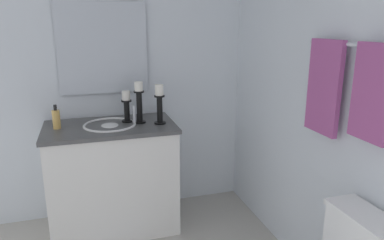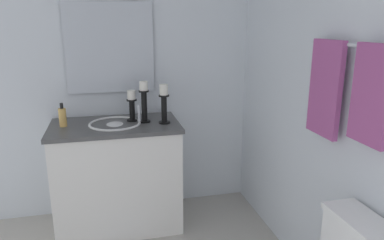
# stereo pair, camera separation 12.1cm
# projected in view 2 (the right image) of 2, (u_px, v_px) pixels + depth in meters

# --- Properties ---
(wall_back) EXTENTS (2.53, 0.04, 2.45)m
(wall_back) POSITION_uv_depth(u_px,v_px,m) (329.00, 94.00, 2.06)
(wall_back) COLOR silver
(wall_back) RESTS_ON ground
(wall_left) EXTENTS (0.04, 2.47, 2.45)m
(wall_left) POSITION_uv_depth(u_px,v_px,m) (107.00, 72.00, 2.97)
(wall_left) COLOR silver
(wall_left) RESTS_ON ground
(vanity_cabinet) EXTENTS (0.58, 0.99, 0.87)m
(vanity_cabinet) POSITION_uv_depth(u_px,v_px,m) (118.00, 176.00, 2.88)
(vanity_cabinet) COLOR white
(vanity_cabinet) RESTS_ON ground
(sink_basin) EXTENTS (0.40, 0.40, 0.24)m
(sink_basin) POSITION_uv_depth(u_px,v_px,m) (115.00, 129.00, 2.78)
(sink_basin) COLOR white
(sink_basin) RESTS_ON vanity_cabinet
(mirror) EXTENTS (0.02, 0.70, 0.72)m
(mirror) POSITION_uv_depth(u_px,v_px,m) (110.00, 48.00, 2.88)
(mirror) COLOR silver
(candle_holder_tall) EXTENTS (0.09, 0.09, 0.31)m
(candle_holder_tall) POSITION_uv_depth(u_px,v_px,m) (164.00, 103.00, 2.75)
(candle_holder_tall) COLOR black
(candle_holder_tall) RESTS_ON vanity_cabinet
(candle_holder_short) EXTENTS (0.09, 0.09, 0.32)m
(candle_holder_short) POSITION_uv_depth(u_px,v_px,m) (144.00, 101.00, 2.78)
(candle_holder_short) COLOR black
(candle_holder_short) RESTS_ON vanity_cabinet
(candle_holder_mid) EXTENTS (0.09, 0.09, 0.25)m
(candle_holder_mid) POSITION_uv_depth(u_px,v_px,m) (132.00, 105.00, 2.83)
(candle_holder_mid) COLOR black
(candle_holder_mid) RESTS_ON vanity_cabinet
(soap_bottle) EXTENTS (0.06, 0.06, 0.18)m
(soap_bottle) POSITION_uv_depth(u_px,v_px,m) (63.00, 117.00, 2.68)
(soap_bottle) COLOR #E5B259
(soap_bottle) RESTS_ON vanity_cabinet
(towel_bar) EXTENTS (0.70, 0.02, 0.02)m
(towel_bar) POSITION_uv_depth(u_px,v_px,m) (355.00, 45.00, 1.74)
(towel_bar) COLOR silver
(towel_near_vanity) EXTENTS (0.26, 0.03, 0.53)m
(towel_near_vanity) POSITION_uv_depth(u_px,v_px,m) (325.00, 89.00, 1.96)
(towel_near_vanity) COLOR #A54C8C
(towel_near_vanity) RESTS_ON towel_bar
(towel_center) EXTENTS (0.23, 0.03, 0.46)m
(towel_center) POSITION_uv_depth(u_px,v_px,m) (371.00, 95.00, 1.62)
(towel_center) COLOR #A54C8C
(towel_center) RESTS_ON towel_bar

